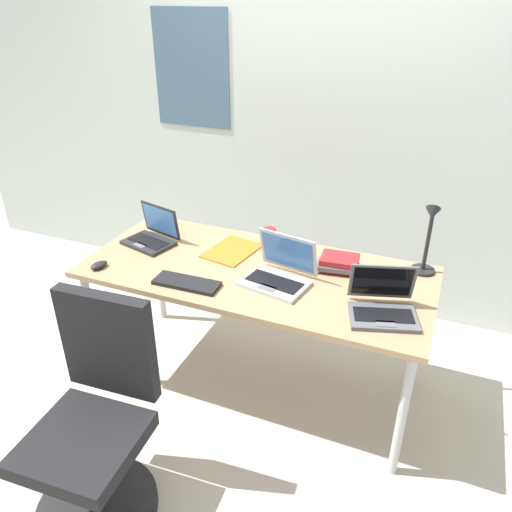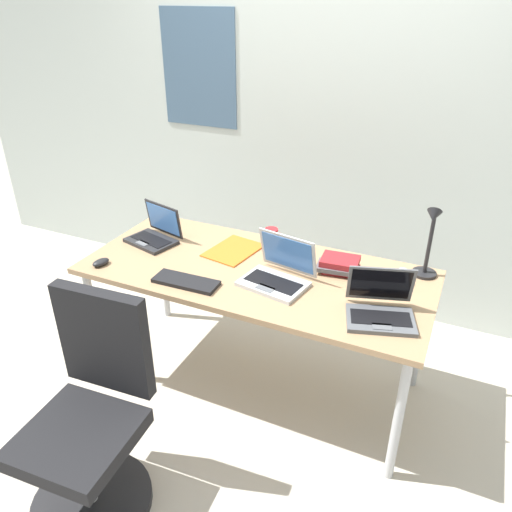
{
  "view_description": "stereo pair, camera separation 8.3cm",
  "coord_description": "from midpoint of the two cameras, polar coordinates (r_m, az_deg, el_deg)",
  "views": [
    {
      "loc": [
        0.86,
        -2.07,
        2.02
      ],
      "look_at": [
        0.0,
        0.0,
        0.82
      ],
      "focal_mm": 34.95,
      "sensor_mm": 36.0,
      "label": 1
    },
    {
      "loc": [
        0.93,
        -2.04,
        2.02
      ],
      "look_at": [
        0.0,
        0.0,
        0.82
      ],
      "focal_mm": 34.95,
      "sensor_mm": 36.0,
      "label": 2
    }
  ],
  "objects": [
    {
      "name": "ground_plane",
      "position": [
        3.02,
        -0.81,
        -13.88
      ],
      "size": [
        12.0,
        12.0,
        0.0
      ],
      "primitive_type": "plane",
      "color": "#B7AD9E"
    },
    {
      "name": "wall_back",
      "position": [
        3.36,
        6.69,
        15.59
      ],
      "size": [
        6.0,
        0.13,
        2.6
      ],
      "color": "#B2BCB7",
      "rests_on": "ground_plane"
    },
    {
      "name": "desk",
      "position": [
        2.61,
        -0.92,
        -2.66
      ],
      "size": [
        1.8,
        0.8,
        0.74
      ],
      "color": "#9E7A56",
      "rests_on": "ground_plane"
    },
    {
      "name": "desk_lamp",
      "position": [
        2.57,
        18.2,
        1.77
      ],
      "size": [
        0.12,
        0.18,
        0.4
      ],
      "color": "black",
      "rests_on": "desk"
    },
    {
      "name": "laptop_near_mouse",
      "position": [
        2.45,
        1.63,
        -2.04
      ],
      "size": [
        0.36,
        0.32,
        0.23
      ],
      "color": "#B7BABC",
      "rests_on": "desk"
    },
    {
      "name": "laptop_front_left",
      "position": [
        2.91,
        -12.61,
        2.27
      ],
      "size": [
        0.32,
        0.28,
        0.21
      ],
      "color": "#232326",
      "rests_on": "desk"
    },
    {
      "name": "laptop_mid_desk",
      "position": [
        2.28,
        13.3,
        -5.58
      ],
      "size": [
        0.36,
        0.34,
        0.21
      ],
      "color": "#515459",
      "rests_on": "desk"
    },
    {
      "name": "external_keyboard",
      "position": [
        2.48,
        -8.89,
        -3.08
      ],
      "size": [
        0.33,
        0.13,
        0.02
      ],
      "primitive_type": "cube",
      "rotation": [
        0.0,
        0.0,
        0.03
      ],
      "color": "black",
      "rests_on": "desk"
    },
    {
      "name": "computer_mouse",
      "position": [
        2.73,
        -18.37,
        -1.01
      ],
      "size": [
        0.08,
        0.11,
        0.03
      ],
      "primitive_type": "ellipsoid",
      "rotation": [
        0.0,
        0.0,
        -0.25
      ],
      "color": "black",
      "rests_on": "desk"
    },
    {
      "name": "cell_phone",
      "position": [
        2.75,
        3.07,
        0.45
      ],
      "size": [
        0.07,
        0.14,
        0.01
      ],
      "primitive_type": "cube",
      "rotation": [
        0.0,
        0.0,
        -0.05
      ],
      "color": "black",
      "rests_on": "desk"
    },
    {
      "name": "pill_bottle",
      "position": [
        2.56,
        15.44,
        -1.96
      ],
      "size": [
        0.04,
        0.04,
        0.08
      ],
      "color": "gold",
      "rests_on": "desk"
    },
    {
      "name": "book_stack",
      "position": [
        2.59,
        8.56,
        -0.86
      ],
      "size": [
        0.23,
        0.18,
        0.07
      ],
      "color": "maroon",
      "rests_on": "desk"
    },
    {
      "name": "paper_folder_far_corner",
      "position": [
        2.76,
        -3.63,
        0.61
      ],
      "size": [
        0.28,
        0.34,
        0.01
      ],
      "primitive_type": "cube",
      "rotation": [
        0.0,
        0.0,
        -0.16
      ],
      "color": "orange",
      "rests_on": "desk"
    },
    {
      "name": "coffee_mug",
      "position": [
        2.84,
        0.73,
        2.33
      ],
      "size": [
        0.11,
        0.08,
        0.09
      ],
      "color": "#B21E23",
      "rests_on": "desk"
    },
    {
      "name": "office_chair",
      "position": [
        2.31,
        -18.91,
        -18.48
      ],
      "size": [
        0.52,
        0.55,
        0.97
      ],
      "color": "black",
      "rests_on": "ground_plane"
    }
  ]
}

